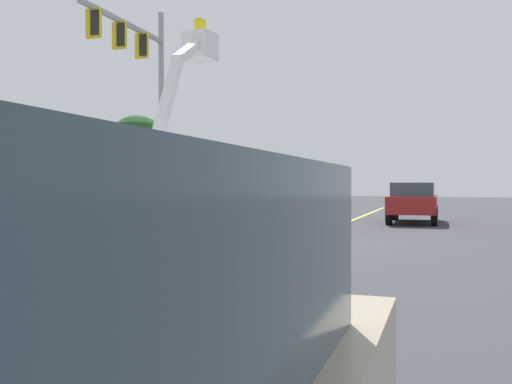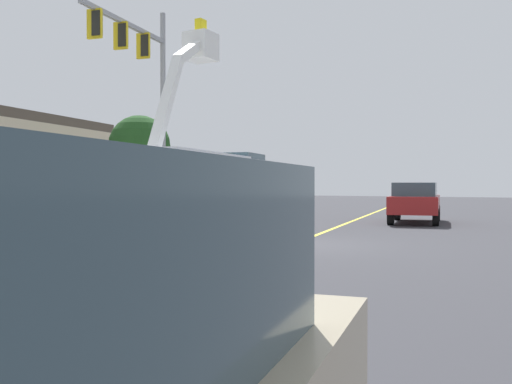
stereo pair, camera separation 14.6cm
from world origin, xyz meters
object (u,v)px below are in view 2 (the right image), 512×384
at_px(traffic_cone_mid_front, 204,235).
at_px(traffic_cone_mid_rear, 298,217).
at_px(traffic_signal_mast, 143,74).
at_px(passing_minivan, 415,200).
at_px(utility_bucket_truck, 197,185).

xyz_separation_m(traffic_cone_mid_front, traffic_cone_mid_rear, (7.71, 1.03, -0.00)).
distance_m(traffic_cone_mid_rear, traffic_signal_mast, 8.31).
relative_size(passing_minivan, traffic_cone_mid_front, 5.80).
bearing_deg(traffic_cone_mid_rear, traffic_cone_mid_front, -172.36).
bearing_deg(traffic_cone_mid_front, traffic_signal_mast, 48.65).
bearing_deg(traffic_signal_mast, passing_minivan, -53.93).
relative_size(traffic_cone_mid_front, traffic_cone_mid_rear, 1.00).
bearing_deg(utility_bucket_truck, passing_minivan, -24.64).
xyz_separation_m(utility_bucket_truck, passing_minivan, (9.68, -4.44, -0.64)).
distance_m(traffic_cone_mid_front, traffic_cone_mid_rear, 7.78).
xyz_separation_m(passing_minivan, traffic_cone_mid_rear, (-5.14, 3.09, -0.54)).
bearing_deg(passing_minivan, traffic_cone_mid_front, 170.89).
bearing_deg(traffic_cone_mid_front, passing_minivan, -9.11).
xyz_separation_m(traffic_cone_mid_rear, traffic_signal_mast, (-1.50, 6.02, 5.53)).
height_order(utility_bucket_truck, traffic_cone_mid_front, utility_bucket_truck).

